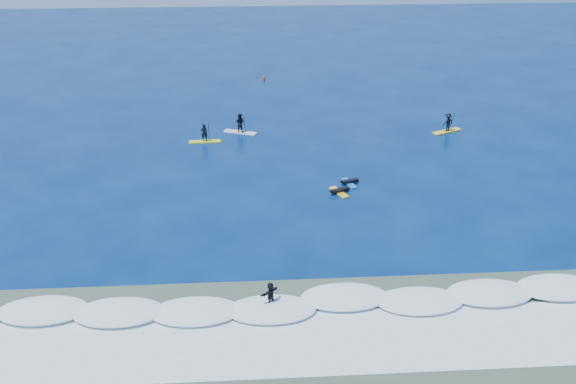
{
  "coord_description": "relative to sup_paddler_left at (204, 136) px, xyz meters",
  "views": [
    {
      "loc": [
        -3.88,
        -38.09,
        20.64
      ],
      "look_at": [
        -1.28,
        2.69,
        0.6
      ],
      "focal_mm": 40.0,
      "sensor_mm": 36.0,
      "label": 1
    }
  ],
  "objects": [
    {
      "name": "breaking_wave",
      "position": [
        7.81,
        -24.21,
        -0.6
      ],
      "size": [
        40.0,
        6.0,
        0.3
      ],
      "primitive_type": "cube",
      "color": "white",
      "rests_on": "ground"
    },
    {
      "name": "prone_paddler_near",
      "position": [
        10.32,
        -10.69,
        -0.46
      ],
      "size": [
        1.54,
        2.05,
        0.42
      ],
      "rotation": [
        0.0,
        0.0,
        1.99
      ],
      "color": "yellow",
      "rests_on": "ground"
    },
    {
      "name": "prone_paddler_far",
      "position": [
        11.27,
        -9.2,
        -0.47
      ],
      "size": [
        1.49,
        1.95,
        0.4
      ],
      "rotation": [
        0.0,
        0.0,
        1.87
      ],
      "color": "#176DB2",
      "rests_on": "ground"
    },
    {
      "name": "marker_buoy",
      "position": [
        5.69,
        18.23,
        -0.27
      ],
      "size": [
        0.32,
        0.32,
        0.76
      ],
      "rotation": [
        0.0,
        0.0,
        -0.23
      ],
      "color": "#E94514",
      "rests_on": "ground"
    },
    {
      "name": "sup_paddler_center",
      "position": [
        3.06,
        2.07,
        0.18
      ],
      "size": [
        3.06,
        1.77,
        2.1
      ],
      "rotation": [
        0.0,
        0.0,
        -0.37
      ],
      "color": "silver",
      "rests_on": "ground"
    },
    {
      "name": "whitewater",
      "position": [
        7.81,
        -27.21,
        -0.6
      ],
      "size": [
        34.0,
        5.0,
        0.02
      ],
      "primitive_type": "cube",
      "color": "silver",
      "rests_on": "ground"
    },
    {
      "name": "shallow_water",
      "position": [
        7.81,
        -28.21,
        -0.59
      ],
      "size": [
        90.0,
        13.0,
        0.01
      ],
      "primitive_type": "cube",
      "color": "#3A503E",
      "rests_on": "ground"
    },
    {
      "name": "ground",
      "position": [
        7.81,
        -14.21,
        -0.6
      ],
      "size": [
        160.0,
        160.0,
        0.0
      ],
      "primitive_type": "plane",
      "color": "#031A47",
      "rests_on": "ground"
    },
    {
      "name": "sup_paddler_left",
      "position": [
        0.0,
        0.0,
        0.0
      ],
      "size": [
        2.77,
        0.84,
        1.92
      ],
      "rotation": [
        0.0,
        0.0,
        0.06
      ],
      "color": "#D1CF16",
      "rests_on": "ground"
    },
    {
      "name": "wave_surfer",
      "position": [
        4.78,
        -24.23,
        0.19
      ],
      "size": [
        1.81,
        1.64,
        1.39
      ],
      "rotation": [
        0.0,
        0.0,
        0.7
      ],
      "color": "silver",
      "rests_on": "breaking_wave"
    },
    {
      "name": "sup_paddler_right",
      "position": [
        21.75,
        1.16,
        0.18
      ],
      "size": [
        2.9,
        1.86,
        2.01
      ],
      "rotation": [
        0.0,
        0.0,
        0.44
      ],
      "color": "yellow",
      "rests_on": "ground"
    }
  ]
}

